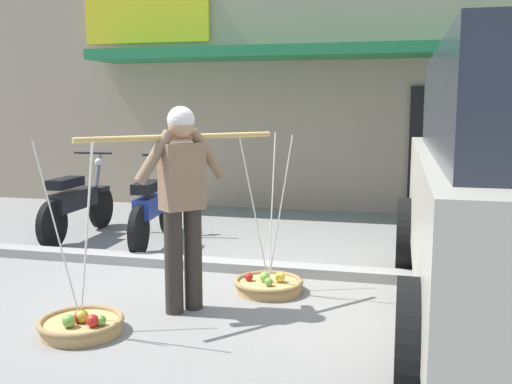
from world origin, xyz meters
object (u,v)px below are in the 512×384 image
object	(u,v)px
fruit_basket_right_side	(268,284)
motorcycle_nearest_shop	(77,203)
fruit_vendor	(182,195)
motorcycle_second_in_row	(153,208)
fruit_basket_left_side	(81,324)

from	to	relation	value
fruit_basket_right_side	motorcycle_nearest_shop	xyz separation A→B (m)	(-2.90, 1.60, 0.38)
fruit_basket_right_side	motorcycle_nearest_shop	distance (m)	3.33
fruit_vendor	motorcycle_second_in_row	distance (m)	2.52
motorcycle_nearest_shop	motorcycle_second_in_row	size ratio (longest dim) A/B	1.00
fruit_basket_left_side	fruit_basket_right_side	distance (m)	1.74
fruit_vendor	fruit_basket_left_side	size ratio (longest dim) A/B	1.17
fruit_basket_right_side	motorcycle_second_in_row	xyz separation A→B (m)	(-1.78, 1.49, 0.38)
fruit_basket_right_side	motorcycle_second_in_row	world-z (taller)	fruit_basket_right_side
fruit_vendor	fruit_basket_left_side	xyz separation A→B (m)	(-0.57, -0.66, -0.90)
fruit_vendor	fruit_basket_left_side	world-z (taller)	fruit_vendor
motorcycle_nearest_shop	motorcycle_second_in_row	distance (m)	1.12
fruit_vendor	fruit_basket_right_side	size ratio (longest dim) A/B	1.17
motorcycle_second_in_row	fruit_basket_right_side	bearing A→B (deg)	-39.92
fruit_basket_right_side	fruit_basket_left_side	bearing A→B (deg)	-131.23
fruit_basket_right_side	motorcycle_second_in_row	bearing A→B (deg)	140.08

